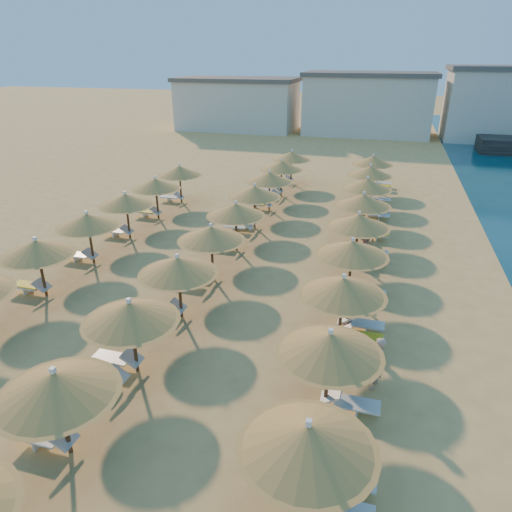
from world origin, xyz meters
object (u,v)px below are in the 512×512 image
(beachgoer_b, at_px, (346,311))
(beachgoer_c, at_px, (366,238))
(parasol_row_west, at_px, (211,234))
(parasol_row_east, at_px, (352,249))
(beachgoer_a, at_px, (376,363))

(beachgoer_b, xyz_separation_m, beachgoer_c, (0.26, 7.49, -0.01))
(parasol_row_west, relative_size, beachgoer_c, 23.69)
(parasol_row_east, height_order, beachgoer_a, parasol_row_east)
(parasol_row_east, xyz_separation_m, parasol_row_west, (-6.05, 0.00, 0.00))
(parasol_row_east, height_order, beachgoer_c, parasol_row_east)
(parasol_row_west, xyz_separation_m, beachgoer_a, (7.36, -5.55, -1.27))
(beachgoer_b, bearing_deg, parasol_row_east, 173.28)
(beachgoer_b, distance_m, beachgoer_c, 7.49)
(parasol_row_west, height_order, beachgoer_c, parasol_row_west)
(parasol_row_west, relative_size, beachgoer_a, 21.35)
(parasol_row_west, xyz_separation_m, beachgoer_b, (6.16, -2.59, -1.35))
(parasol_row_east, xyz_separation_m, beachgoer_a, (1.31, -5.55, -1.27))
(beachgoer_a, bearing_deg, beachgoer_b, -143.76)
(parasol_row_east, relative_size, beachgoer_b, 23.47)
(parasol_row_east, bearing_deg, parasol_row_west, 180.00)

